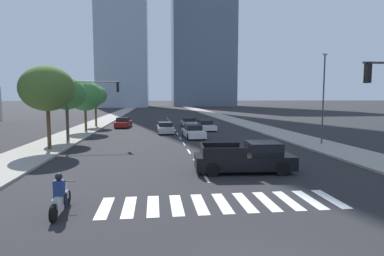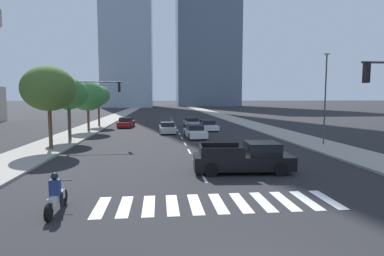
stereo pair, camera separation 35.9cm
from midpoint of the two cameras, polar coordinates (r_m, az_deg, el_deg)
name	(u,v)px [view 2 (the right image)]	position (r m, az deg, el deg)	size (l,w,h in m)	color
sidewalk_east	(276,132)	(38.75, 15.18, -0.67)	(4.00, 260.00, 0.15)	gray
sidewalk_west	(76,134)	(37.28, -19.89, -1.05)	(4.00, 260.00, 0.15)	gray
crosswalk_near	(218,203)	(12.80, 5.57, -13.31)	(9.45, 2.41, 0.01)	silver
lane_divider_center	(177,130)	(40.15, -2.38, -0.37)	(0.14, 50.00, 0.01)	silver
motorcycle_trailing	(56,197)	(12.51, -22.49, -11.38)	(0.70, 2.24, 1.49)	black
pickup_truck	(247,158)	(17.87, 10.53, -5.27)	(5.53, 2.41, 1.67)	black
sedan_red_0	(126,123)	(44.75, -11.56, 0.93)	(2.10, 4.47, 1.37)	maroon
sedan_white_1	(195,132)	(32.44, 0.87, -0.71)	(2.04, 4.66, 1.31)	silver
sedan_silver_2	(167,128)	(36.78, -4.22, 0.01)	(1.91, 4.66, 1.30)	#B7BABF
sedan_silver_3	(192,123)	(44.73, 0.23, 0.97)	(2.15, 4.74, 1.24)	#B7BABF
sedan_white_4	(208,126)	(40.02, 3.09, 0.43)	(2.14, 4.91, 1.26)	silver
traffic_signal_far	(89,97)	(29.52, -17.79, 5.25)	(5.03, 0.28, 5.75)	#333335
street_lamp_east	(325,92)	(29.34, 23.22, 6.01)	(0.50, 0.24, 7.71)	#3F3F42
street_tree_nearest	(49,89)	(26.67, -24.05, 6.49)	(4.05, 4.05, 6.38)	#4C3823
street_tree_second	(68,94)	(31.74, -21.05, 5.78)	(3.50, 3.50, 5.83)	#4C3823
street_tree_third	(88,96)	(39.48, -18.03, 5.52)	(4.12, 4.12, 5.92)	#4C3823
street_tree_fourth	(98,96)	(46.03, -16.29, 5.62)	(3.18, 3.18, 5.60)	#4C3823
office_tower_center_skyline	(207,28)	(157.90, 2.84, 17.53)	(29.12, 20.98, 74.99)	slate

